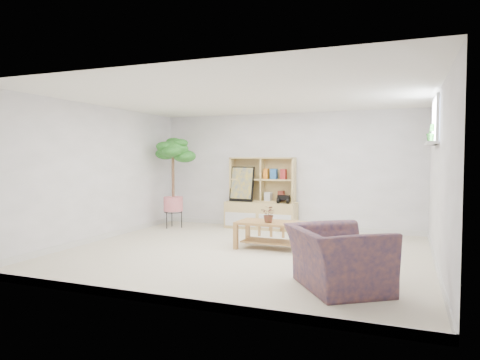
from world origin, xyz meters
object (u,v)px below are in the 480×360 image
(storage_unit, at_px, (261,193))
(coffee_table, at_px, (271,235))
(floor_tree, at_px, (173,183))
(armchair, at_px, (337,254))

(storage_unit, distance_m, coffee_table, 2.04)
(floor_tree, xyz_separation_m, armchair, (3.86, -3.01, -0.56))
(armchair, bearing_deg, floor_tree, 18.07)
(armchair, bearing_deg, coffee_table, 3.10)
(floor_tree, bearing_deg, storage_unit, 17.47)
(coffee_table, relative_size, armchair, 1.00)
(coffee_table, bearing_deg, floor_tree, 155.33)
(storage_unit, bearing_deg, coffee_table, -66.91)
(coffee_table, bearing_deg, storage_unit, 114.84)
(storage_unit, xyz_separation_m, floor_tree, (-1.76, -0.55, 0.21))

